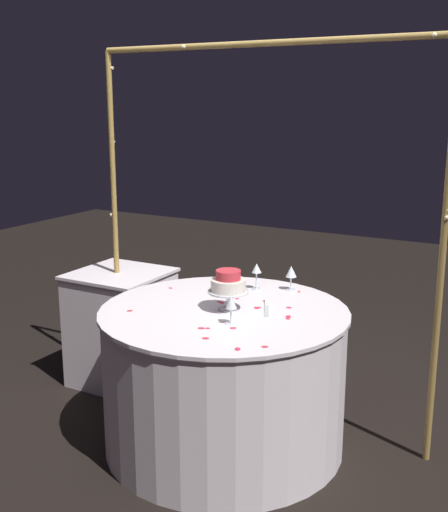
% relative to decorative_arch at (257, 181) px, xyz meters
% --- Properties ---
extents(ground_plane, '(12.00, 12.00, 0.00)m').
position_rel_decorative_arch_xyz_m(ground_plane, '(0.00, -0.39, -1.46)').
color(ground_plane, black).
extents(decorative_arch, '(2.14, 0.06, 2.22)m').
position_rel_decorative_arch_xyz_m(decorative_arch, '(0.00, 0.00, 0.00)').
color(decorative_arch, olive).
rests_on(decorative_arch, ground).
extents(main_table, '(1.36, 1.36, 0.80)m').
position_rel_decorative_arch_xyz_m(main_table, '(0.00, -0.39, -1.06)').
color(main_table, white).
rests_on(main_table, ground).
extents(side_table, '(0.59, 0.59, 0.78)m').
position_rel_decorative_arch_xyz_m(side_table, '(-1.03, 0.01, -1.07)').
color(side_table, white).
rests_on(side_table, ground).
extents(tiered_cake, '(0.22, 0.22, 0.22)m').
position_rel_decorative_arch_xyz_m(tiered_cake, '(0.02, -0.39, -0.51)').
color(tiered_cake, silver).
rests_on(tiered_cake, main_table).
extents(wine_glass_0, '(0.06, 0.06, 0.15)m').
position_rel_decorative_arch_xyz_m(wine_glass_0, '(0.14, -0.58, -0.55)').
color(wine_glass_0, silver).
rests_on(wine_glass_0, main_table).
extents(wine_glass_1, '(0.06, 0.06, 0.16)m').
position_rel_decorative_arch_xyz_m(wine_glass_1, '(-0.02, 0.05, -0.54)').
color(wine_glass_1, silver).
rests_on(wine_glass_1, main_table).
extents(wine_glass_2, '(0.07, 0.07, 0.15)m').
position_rel_decorative_arch_xyz_m(wine_glass_2, '(0.17, 0.13, -0.55)').
color(wine_glass_2, silver).
rests_on(wine_glass_2, main_table).
extents(cake_knife, '(0.15, 0.28, 0.01)m').
position_rel_decorative_arch_xyz_m(cake_knife, '(0.19, -0.25, -0.65)').
color(cake_knife, silver).
rests_on(cake_knife, main_table).
extents(rose_petal_0, '(0.03, 0.02, 0.00)m').
position_rel_decorative_arch_xyz_m(rose_petal_0, '(-0.18, 0.09, -0.66)').
color(rose_petal_0, '#E02D47').
rests_on(rose_petal_0, main_table).
extents(rose_petal_1, '(0.04, 0.04, 0.00)m').
position_rel_decorative_arch_xyz_m(rose_petal_1, '(0.05, -0.71, -0.66)').
color(rose_petal_1, '#E02D47').
rests_on(rose_petal_1, main_table).
extents(rose_petal_2, '(0.02, 0.03, 0.00)m').
position_rel_decorative_arch_xyz_m(rose_petal_2, '(0.23, 0.12, -0.66)').
color(rose_petal_2, '#E02D47').
rests_on(rose_petal_2, main_table).
extents(rose_petal_3, '(0.05, 0.05, 0.00)m').
position_rel_decorative_arch_xyz_m(rose_petal_3, '(0.14, -0.28, -0.66)').
color(rose_petal_3, '#E02D47').
rests_on(rose_petal_3, main_table).
extents(rose_petal_4, '(0.04, 0.04, 0.00)m').
position_rel_decorative_arch_xyz_m(rose_petal_4, '(0.18, -0.63, -0.66)').
color(rose_petal_4, '#E02D47').
rests_on(rose_petal_4, main_table).
extents(rose_petal_5, '(0.04, 0.04, 0.00)m').
position_rel_decorative_arch_xyz_m(rose_petal_5, '(-0.43, -0.66, -0.66)').
color(rose_petal_5, '#E02D47').
rests_on(rose_petal_5, main_table).
extents(rose_petal_6, '(0.04, 0.03, 0.00)m').
position_rel_decorative_arch_xyz_m(rose_petal_6, '(0.14, -0.82, -0.66)').
color(rose_petal_6, '#E02D47').
rests_on(rose_petal_6, main_table).
extents(rose_petal_7, '(0.04, 0.03, 0.00)m').
position_rel_decorative_arch_xyz_m(rose_petal_7, '(0.43, -0.78, -0.66)').
color(rose_petal_7, '#E02D47').
rests_on(rose_petal_7, main_table).
extents(rose_petal_8, '(0.03, 0.02, 0.00)m').
position_rel_decorative_arch_xyz_m(rose_petal_8, '(-0.48, -0.19, -0.66)').
color(rose_petal_8, '#E02D47').
rests_on(rose_petal_8, main_table).
extents(rose_petal_9, '(0.02, 0.03, 0.00)m').
position_rel_decorative_arch_xyz_m(rose_petal_9, '(-0.03, -0.19, -0.66)').
color(rose_petal_9, '#E02D47').
rests_on(rose_petal_9, main_table).
extents(rose_petal_10, '(0.03, 0.02, 0.00)m').
position_rel_decorative_arch_xyz_m(rose_petal_10, '(0.08, -0.69, -0.66)').
color(rose_petal_10, '#E02D47').
rests_on(rose_petal_10, main_table).
extents(rose_petal_11, '(0.04, 0.04, 0.00)m').
position_rel_decorative_arch_xyz_m(rose_petal_11, '(-0.14, 0.08, -0.66)').
color(rose_petal_11, '#E02D47').
rests_on(rose_petal_11, main_table).
extents(rose_petal_12, '(0.04, 0.04, 0.00)m').
position_rel_decorative_arch_xyz_m(rose_petal_12, '(0.13, -0.14, -0.66)').
color(rose_petal_12, '#E02D47').
rests_on(rose_petal_12, main_table).
extents(rose_petal_13, '(0.04, 0.04, 0.00)m').
position_rel_decorative_arch_xyz_m(rose_petal_13, '(0.36, -0.36, -0.66)').
color(rose_petal_13, '#E02D47').
rests_on(rose_petal_13, main_table).
extents(rose_petal_14, '(0.03, 0.02, 0.00)m').
position_rel_decorative_arch_xyz_m(rose_petal_14, '(-0.09, -0.29, -0.66)').
color(rose_petal_14, '#E02D47').
rests_on(rose_petal_14, main_table).
extents(rose_petal_15, '(0.04, 0.05, 0.00)m').
position_rel_decorative_arch_xyz_m(rose_petal_15, '(0.33, -0.86, -0.66)').
color(rose_petal_15, '#E02D47').
rests_on(rose_petal_15, main_table).
extents(rose_petal_16, '(0.04, 0.03, 0.00)m').
position_rel_decorative_arch_xyz_m(rose_petal_16, '(0.30, -0.19, -0.66)').
color(rose_petal_16, '#E02D47').
rests_on(rose_petal_16, main_table).
extents(rose_petal_17, '(0.03, 0.02, 0.00)m').
position_rel_decorative_arch_xyz_m(rose_petal_17, '(0.15, -0.27, -0.66)').
color(rose_petal_17, '#E02D47').
rests_on(rose_petal_17, main_table).
extents(rose_petal_18, '(0.04, 0.05, 0.00)m').
position_rel_decorative_arch_xyz_m(rose_petal_18, '(0.35, -0.33, -0.66)').
color(rose_petal_18, '#E02D47').
rests_on(rose_petal_18, main_table).
extents(rose_petal_19, '(0.05, 0.04, 0.00)m').
position_rel_decorative_arch_xyz_m(rose_petal_19, '(-0.07, -0.29, -0.66)').
color(rose_petal_19, '#E02D47').
rests_on(rose_petal_19, main_table).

